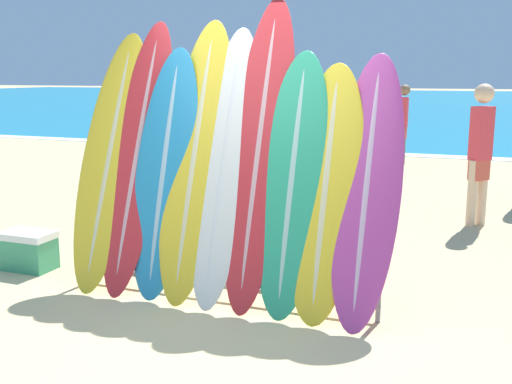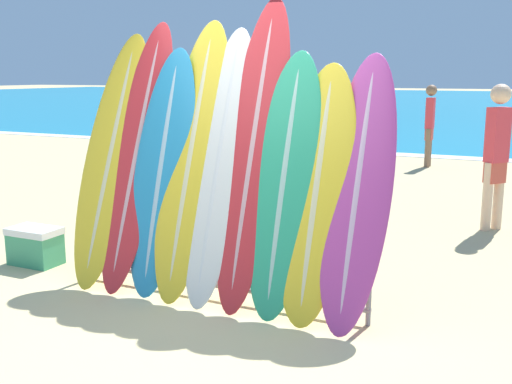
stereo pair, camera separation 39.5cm
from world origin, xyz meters
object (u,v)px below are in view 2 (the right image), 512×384
surfboard_rack (216,251)px  surfboard_slot_0 (111,157)px  surfboard_slot_7 (317,192)px  cooler_box (35,246)px  person_far_right (430,122)px  surfboard_slot_1 (138,153)px  surfboard_slot_5 (253,151)px  surfboard_slot_8 (358,190)px  surfboard_slot_2 (162,170)px  person_far_left (222,145)px  surfboard_slot_4 (220,164)px  person_mid_beach (496,152)px  surfboard_slot_6 (285,183)px  surfboard_slot_3 (192,158)px

surfboard_rack → surfboard_slot_0: surfboard_slot_0 is taller
surfboard_slot_7 → cooler_box: surfboard_slot_7 is taller
surfboard_rack → person_far_right: (0.40, 8.44, 0.49)m
surfboard_slot_1 → surfboard_slot_5: surfboard_slot_5 is taller
surfboard_slot_8 → surfboard_slot_2: bearing=-179.8°
surfboard_slot_8 → person_far_left: (-2.76, 3.00, -0.11)m
surfboard_slot_5 → cooler_box: 2.64m
person_far_left → surfboard_rack: bearing=19.7°
surfboard_rack → surfboard_slot_7: surfboard_slot_7 is taller
surfboard_slot_4 → person_mid_beach: 3.92m
surfboard_rack → surfboard_slot_4: bearing=98.8°
surfboard_slot_0 → surfboard_slot_5: (1.44, 0.02, 0.13)m
surfboard_rack → surfboard_slot_1: bearing=170.5°
surfboard_slot_4 → surfboard_slot_6: bearing=-4.6°
surfboard_slot_6 → surfboard_slot_2: bearing=179.6°
surfboard_slot_5 → person_mid_beach: surfboard_slot_5 is taller
surfboard_slot_1 → surfboard_slot_7: size_ratio=1.19×
person_far_left → person_far_right: (1.98, 5.37, -0.01)m
surfboard_slot_5 → person_far_left: bearing=122.3°
surfboard_slot_1 → person_far_right: size_ratio=1.42×
surfboard_slot_3 → person_mid_beach: size_ratio=1.34×
surfboard_slot_2 → person_mid_beach: bearing=53.4°
surfboard_slot_2 → surfboard_slot_6: surfboard_slot_2 is taller
surfboard_slot_0 → person_far_right: bearing=79.3°
person_mid_beach → cooler_box: person_mid_beach is taller
surfboard_slot_6 → person_mid_beach: 3.70m
surfboard_slot_0 → cooler_box: bearing=-176.4°
surfboard_rack → surfboard_slot_4: surfboard_slot_4 is taller
surfboard_slot_0 → cooler_box: (-0.96, -0.06, -0.95)m
surfboard_slot_4 → surfboard_slot_8: bearing=-1.6°
surfboard_slot_6 → person_far_left: 3.72m
surfboard_slot_5 → surfboard_slot_7: (0.59, -0.10, -0.28)m
surfboard_slot_7 → person_far_right: surfboard_slot_7 is taller
surfboard_slot_1 → surfboard_slot_2: bearing=-14.3°
surfboard_slot_2 → surfboard_slot_3: size_ratio=0.90×
surfboard_slot_0 → surfboard_slot_7: bearing=-2.3°
surfboard_slot_3 → surfboard_slot_4: (0.28, -0.01, -0.04)m
surfboard_slot_8 → surfboard_slot_7: bearing=-175.8°
surfboard_slot_0 → surfboard_slot_8: surfboard_slot_0 is taller
surfboard_slot_5 → surfboard_rack: bearing=-151.6°
cooler_box → surfboard_slot_4: bearing=1.0°
surfboard_slot_7 → surfboard_rack: bearing=-176.6°
surfboard_slot_2 → surfboard_slot_3: (0.27, 0.05, 0.12)m
surfboard_slot_8 → person_far_right: (-0.78, 8.37, -0.12)m
surfboard_rack → surfboard_slot_6: bearing=5.7°
surfboard_slot_3 → surfboard_rack: bearing=-22.5°
surfboard_slot_0 → cooler_box: surfboard_slot_0 is taller
surfboard_slot_4 → surfboard_slot_6: (0.61, -0.05, -0.10)m
surfboard_slot_7 → surfboard_slot_1: bearing=176.9°
surfboard_rack → surfboard_slot_5: bearing=28.4°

